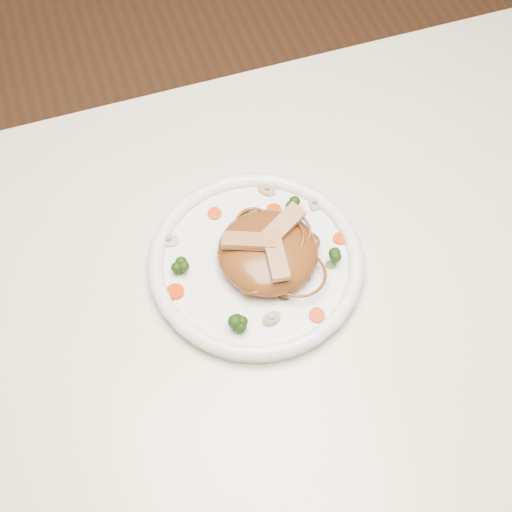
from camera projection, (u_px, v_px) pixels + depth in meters
name	position (u px, v px, depth m)	size (l,w,h in m)	color
ground	(267.00, 465.00, 1.55)	(4.00, 4.00, 0.00)	brown
table	(274.00, 338.00, 0.99)	(1.20, 0.80, 0.75)	beige
plate	(256.00, 265.00, 0.93)	(0.27, 0.27, 0.02)	white
noodle_mound	(268.00, 252.00, 0.90)	(0.13, 0.13, 0.04)	brown
chicken_a	(281.00, 227.00, 0.89)	(0.07, 0.02, 0.01)	tan
chicken_b	(249.00, 241.00, 0.88)	(0.07, 0.02, 0.01)	tan
chicken_c	(276.00, 255.00, 0.87)	(0.07, 0.02, 0.01)	tan
broccoli_0	(292.00, 205.00, 0.94)	(0.03, 0.03, 0.03)	#193A0C
broccoli_1	(178.00, 265.00, 0.90)	(0.03, 0.03, 0.03)	#193A0C
broccoli_2	(239.00, 324.00, 0.86)	(0.02, 0.02, 0.03)	#193A0C
broccoli_3	(332.00, 259.00, 0.90)	(0.03, 0.03, 0.03)	#193A0C
carrot_0	(274.00, 210.00, 0.96)	(0.02, 0.02, 0.01)	red
carrot_1	(175.00, 291.00, 0.89)	(0.02, 0.02, 0.01)	red
carrot_2	(340.00, 239.00, 0.93)	(0.02, 0.02, 0.01)	red
carrot_3	(214.00, 214.00, 0.96)	(0.02, 0.02, 0.01)	red
carrot_4	(317.00, 315.00, 0.88)	(0.02, 0.02, 0.01)	red
mushroom_0	(271.00, 318.00, 0.87)	(0.02, 0.02, 0.01)	#BAAB8B
mushroom_1	(315.00, 204.00, 0.96)	(0.02, 0.02, 0.01)	#BAAB8B
mushroom_2	(169.00, 240.00, 0.93)	(0.03, 0.03, 0.01)	#BAAB8B
mushroom_3	(267.00, 190.00, 0.97)	(0.03, 0.03, 0.01)	#BAAB8B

